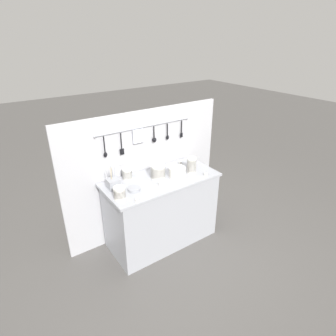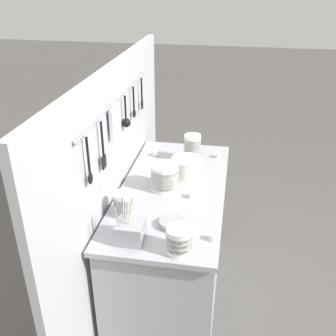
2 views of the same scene
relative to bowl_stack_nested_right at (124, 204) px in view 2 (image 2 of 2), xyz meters
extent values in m
plane|color=#514F4C|center=(0.33, -0.22, -0.96)|extent=(20.00, 20.00, 0.00)
cube|color=#9EA0A8|center=(0.33, -0.22, -0.08)|extent=(1.36, 0.64, 0.03)
cube|color=#9EA0A8|center=(0.33, -0.22, -0.53)|extent=(1.31, 0.61, 0.86)
cube|color=#B2B2B7|center=(0.33, 0.14, -0.14)|extent=(2.16, 0.04, 1.63)
cylinder|color=#93969E|center=(0.33, 0.11, 0.48)|extent=(1.25, 0.01, 0.01)
sphere|color=#93969E|center=(-0.30, 0.11, 0.48)|extent=(0.02, 0.02, 0.02)
sphere|color=#93969E|center=(0.95, 0.11, 0.48)|extent=(0.02, 0.02, 0.02)
cylinder|color=black|center=(-0.20, 0.09, 0.38)|extent=(0.01, 0.01, 0.19)
ellipsoid|color=black|center=(-0.20, 0.09, 0.26)|extent=(0.04, 0.02, 0.06)
cylinder|color=#93969E|center=(-0.20, 0.10, 0.48)|extent=(0.00, 0.01, 0.02)
cylinder|color=black|center=(0.00, 0.09, 0.37)|extent=(0.01, 0.01, 0.19)
cube|color=black|center=(0.00, 0.09, 0.25)|extent=(0.05, 0.01, 0.07)
cylinder|color=#93969E|center=(0.00, 0.10, 0.48)|extent=(0.01, 0.01, 0.02)
cube|color=silver|center=(0.22, 0.09, 0.39)|extent=(0.13, 0.02, 0.16)
cylinder|color=#93969E|center=(0.22, 0.10, 0.48)|extent=(0.01, 0.01, 0.02)
cylinder|color=black|center=(0.44, 0.09, 0.39)|extent=(0.01, 0.01, 0.15)
sphere|color=black|center=(0.44, 0.09, 0.30)|extent=(0.06, 0.06, 0.06)
cylinder|color=#93969E|center=(0.44, 0.10, 0.48)|extent=(0.01, 0.01, 0.02)
cylinder|color=black|center=(0.64, 0.09, 0.39)|extent=(0.01, 0.01, 0.15)
ellipsoid|color=black|center=(0.64, 0.09, 0.29)|extent=(0.04, 0.02, 0.06)
cylinder|color=#93969E|center=(0.64, 0.10, 0.48)|extent=(0.01, 0.01, 0.02)
cylinder|color=black|center=(0.86, 0.09, 0.39)|extent=(0.01, 0.01, 0.17)
cube|color=black|center=(0.86, 0.09, 0.28)|extent=(0.04, 0.01, 0.06)
cylinder|color=#93969E|center=(0.86, 0.10, 0.48)|extent=(0.00, 0.01, 0.02)
cube|color=white|center=(-0.01, 0.11, 0.12)|extent=(0.07, 0.01, 0.07)
cube|color=white|center=(0.33, 0.11, 0.12)|extent=(0.07, 0.01, 0.07)
cube|color=white|center=(0.67, 0.11, 0.12)|extent=(0.07, 0.01, 0.07)
cylinder|color=silver|center=(0.00, 0.00, -0.05)|extent=(0.11, 0.11, 0.04)
cylinder|color=silver|center=(0.00, 0.00, -0.02)|extent=(0.11, 0.11, 0.04)
cylinder|color=silver|center=(0.00, 0.00, 0.00)|extent=(0.11, 0.11, 0.04)
cylinder|color=silver|center=(0.00, 0.00, 0.02)|extent=(0.11, 0.11, 0.04)
cylinder|color=silver|center=(0.00, 0.00, 0.05)|extent=(0.11, 0.11, 0.04)
cylinder|color=silver|center=(0.73, -0.29, -0.04)|extent=(0.11, 0.11, 0.05)
cylinder|color=silver|center=(0.73, -0.29, -0.02)|extent=(0.11, 0.11, 0.05)
cylinder|color=silver|center=(0.73, -0.29, 0.01)|extent=(0.11, 0.11, 0.05)
cylinder|color=silver|center=(0.73, -0.29, 0.03)|extent=(0.11, 0.11, 0.05)
cylinder|color=silver|center=(0.73, -0.29, 0.06)|extent=(0.11, 0.11, 0.05)
cylinder|color=silver|center=(0.73, -0.29, 0.08)|extent=(0.11, 0.11, 0.05)
cylinder|color=silver|center=(0.73, -0.29, 0.10)|extent=(0.11, 0.11, 0.05)
cylinder|color=silver|center=(-0.27, -0.34, -0.04)|extent=(0.12, 0.12, 0.05)
cylinder|color=silver|center=(-0.27, -0.34, -0.01)|extent=(0.12, 0.12, 0.05)
cylinder|color=silver|center=(-0.27, -0.34, 0.02)|extent=(0.12, 0.12, 0.05)
cylinder|color=silver|center=(-0.27, -0.34, 0.04)|extent=(0.12, 0.12, 0.05)
cylinder|color=silver|center=(0.32, -0.17, -0.05)|extent=(0.17, 0.17, 0.04)
cylinder|color=silver|center=(0.32, -0.17, -0.02)|extent=(0.17, 0.17, 0.04)
cylinder|color=silver|center=(0.32, -0.17, 0.00)|extent=(0.17, 0.17, 0.04)
cylinder|color=silver|center=(0.32, -0.17, 0.02)|extent=(0.17, 0.17, 0.04)
cylinder|color=silver|center=(0.32, -0.17, 0.05)|extent=(0.17, 0.17, 0.04)
cylinder|color=silver|center=(0.32, -0.17, 0.07)|extent=(0.17, 0.17, 0.04)
cylinder|color=silver|center=(0.52, -0.28, -0.06)|extent=(0.20, 0.20, 0.01)
cylinder|color=silver|center=(0.52, -0.28, -0.05)|extent=(0.20, 0.20, 0.01)
cylinder|color=silver|center=(0.52, -0.28, -0.04)|extent=(0.20, 0.20, 0.01)
cylinder|color=silver|center=(0.52, -0.28, -0.03)|extent=(0.20, 0.20, 0.01)
cylinder|color=silver|center=(0.52, -0.28, -0.02)|extent=(0.20, 0.20, 0.01)
cylinder|color=silver|center=(0.52, -0.28, -0.01)|extent=(0.20, 0.20, 0.01)
cylinder|color=silver|center=(0.52, -0.28, 0.00)|extent=(0.20, 0.20, 0.01)
cylinder|color=silver|center=(0.52, -0.28, 0.01)|extent=(0.20, 0.20, 0.01)
cylinder|color=silver|center=(0.52, -0.28, 0.01)|extent=(0.20, 0.20, 0.01)
cylinder|color=silver|center=(0.52, -0.28, 0.02)|extent=(0.20, 0.20, 0.01)
cylinder|color=silver|center=(0.52, -0.28, 0.03)|extent=(0.20, 0.20, 0.01)
cylinder|color=silver|center=(0.52, -0.28, 0.04)|extent=(0.20, 0.20, 0.01)
cylinder|color=#93969E|center=(-0.06, -0.28, -0.05)|extent=(0.14, 0.14, 0.03)
cube|color=#93969E|center=(-0.22, -0.10, -0.01)|extent=(0.13, 0.13, 0.10)
cylinder|color=#93969E|center=(-0.18, -0.05, 0.07)|extent=(0.03, 0.02, 0.16)
cylinder|color=#C6B793|center=(-0.23, -0.10, 0.09)|extent=(0.01, 0.03, 0.21)
cylinder|color=#93969E|center=(-0.20, -0.07, 0.07)|extent=(0.02, 0.02, 0.17)
cylinder|color=#C6B793|center=(-0.23, -0.08, 0.08)|extent=(0.02, 0.03, 0.19)
cylinder|color=#93969E|center=(-0.21, -0.06, 0.08)|extent=(0.01, 0.02, 0.20)
cylinder|color=#93969E|center=(-0.26, -0.05, 0.07)|extent=(0.02, 0.03, 0.16)
cylinder|color=silver|center=(0.81, -0.46, -0.05)|extent=(0.04, 0.04, 0.04)
cylinder|color=silver|center=(0.76, -0.02, -0.05)|extent=(0.04, 0.04, 0.04)
cylinder|color=silver|center=(0.24, -0.34, -0.05)|extent=(0.04, 0.04, 0.04)
cylinder|color=silver|center=(0.62, -0.19, -0.05)|extent=(0.04, 0.04, 0.04)
cylinder|color=silver|center=(-0.15, -0.50, -0.05)|extent=(0.04, 0.04, 0.04)
camera|label=1|loc=(-1.27, -2.65, 1.48)|focal=30.00mm
camera|label=2|loc=(-1.74, -0.55, 1.15)|focal=42.00mm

